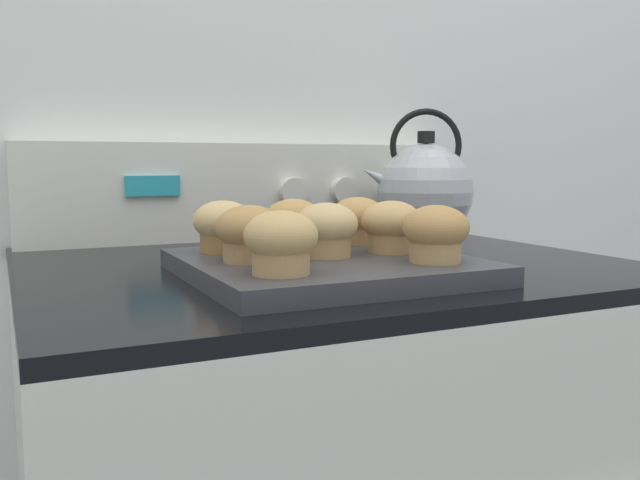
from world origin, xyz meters
The scene contains 12 objects.
wall_back centered at (0.00, 0.69, 1.20)m, with size 8.00×0.05×2.40m.
control_panel centered at (0.00, 0.64, 1.02)m, with size 0.75×0.07×0.16m.
muffin_pan centered at (-0.05, 0.23, 0.95)m, with size 0.31×0.31×0.02m.
muffin_r0_c0 centered at (-0.14, 0.14, 0.99)m, with size 0.07×0.07×0.06m.
muffin_r0_c2 centered at (0.04, 0.14, 0.99)m, with size 0.07×0.07×0.06m.
muffin_r1_c0 centered at (-0.14, 0.23, 0.99)m, with size 0.07×0.07×0.06m.
muffin_r1_c1 centered at (-0.05, 0.23, 0.99)m, with size 0.07×0.07×0.06m.
muffin_r1_c2 centered at (0.04, 0.23, 0.99)m, with size 0.07×0.07×0.06m.
muffin_r2_c0 centered at (-0.14, 0.32, 0.99)m, with size 0.07×0.07×0.06m.
muffin_r2_c1 centered at (-0.05, 0.32, 0.99)m, with size 0.07×0.07×0.06m.
muffin_r2_c2 centered at (0.04, 0.32, 0.99)m, with size 0.07×0.07×0.06m.
tea_kettle centered at (0.26, 0.49, 1.02)m, with size 0.20×0.16×0.22m.
Camera 1 is at (-0.39, -0.47, 1.07)m, focal length 38.00 mm.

